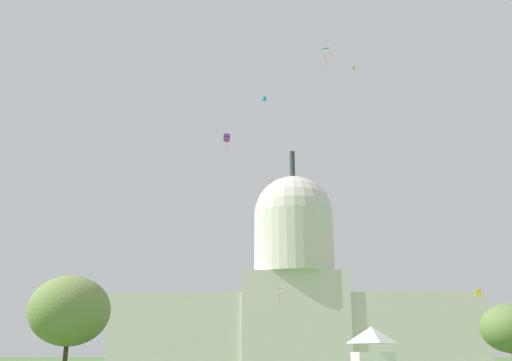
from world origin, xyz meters
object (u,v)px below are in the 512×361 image
at_px(kite_white_mid, 138,259).
at_px(kite_yellow_low, 189,306).
at_px(kite_cyan_high, 265,99).
at_px(tree_west_near, 70,311).
at_px(kite_violet_mid, 227,138).
at_px(capitol_building, 295,292).
at_px(kite_green_high, 325,51).
at_px(kite_lime_high, 352,70).
at_px(event_tent, 373,353).
at_px(tree_east_far, 511,328).
at_px(kite_gold_low, 478,292).
at_px(kite_red_low, 280,291).

distance_m(kite_white_mid, kite_yellow_low, 29.79).
xyz_separation_m(kite_cyan_high, kite_yellow_low, (-16.67, 8.18, -44.98)).
relative_size(tree_west_near, kite_violet_mid, 4.54).
relative_size(capitol_building, kite_green_high, 33.82).
bearing_deg(kite_green_high, kite_cyan_high, 138.25).
xyz_separation_m(kite_lime_high, kite_yellow_low, (-32.75, 33.25, -38.47)).
bearing_deg(event_tent, kite_cyan_high, 100.44).
distance_m(kite_lime_high, kite_violet_mid, 36.07).
bearing_deg(tree_east_far, event_tent, -158.80).
bearing_deg(kite_yellow_low, event_tent, 149.48).
xyz_separation_m(tree_west_near, kite_cyan_high, (24.38, 42.69, 49.62)).
xyz_separation_m(kite_lime_high, kite_gold_low, (20.37, 7.53, -38.48)).
bearing_deg(kite_lime_high, tree_west_near, -54.71).
xyz_separation_m(capitol_building, kite_violet_mid, (-12.40, -114.95, 8.40)).
bearing_deg(kite_green_high, event_tent, -68.34).
bearing_deg(kite_yellow_low, kite_gold_low, -174.22).
distance_m(capitol_building, event_tent, 118.46).
distance_m(kite_white_mid, kite_violet_mid, 80.62).
distance_m(kite_green_high, kite_yellow_low, 60.58).
xyz_separation_m(kite_cyan_high, kite_gold_low, (36.45, -17.54, -44.98)).
distance_m(capitol_building, tree_east_far, 113.19).
relative_size(event_tent, kite_yellow_low, 1.33).
relative_size(event_tent, kite_white_mid, 3.75).
bearing_deg(kite_gold_low, kite_cyan_high, 70.76).
bearing_deg(kite_yellow_low, kite_white_mid, -18.94).
bearing_deg(kite_gold_low, kite_red_low, 43.74).
distance_m(tree_east_far, kite_red_low, 73.76).
relative_size(kite_gold_low, kite_violet_mid, 0.45).
distance_m(tree_east_far, kite_violet_mid, 43.95).
height_order(tree_west_near, kite_white_mid, kite_white_mid).
relative_size(event_tent, kite_violet_mid, 1.98).
relative_size(event_tent, kite_green_high, 1.71).
bearing_deg(event_tent, kite_violet_mid, 168.97).
height_order(kite_red_low, kite_violet_mid, kite_violet_mid).
bearing_deg(kite_lime_high, kite_yellow_low, -123.67).
relative_size(kite_red_low, kite_violet_mid, 1.35).
xyz_separation_m(tree_west_near, kite_red_low, (27.64, 68.75, 9.64)).
relative_size(tree_west_near, kite_white_mid, 8.58).
bearing_deg(kite_yellow_low, kite_cyan_high, -174.52).
distance_m(kite_green_high, kite_gold_low, 51.14).
bearing_deg(kite_lime_high, kite_white_mid, -125.53).
bearing_deg(kite_gold_low, kite_violet_mid, 131.71).
bearing_deg(capitol_building, kite_yellow_low, -112.36).
height_order(tree_east_far, kite_green_high, kite_green_high).
bearing_deg(capitol_building, kite_gold_low, -71.87).
distance_m(event_tent, kite_cyan_high, 74.14).
bearing_deg(kite_gold_low, event_tent, 149.14).
height_order(event_tent, kite_gold_low, kite_gold_low).
xyz_separation_m(tree_west_near, kite_white_mid, (-9.18, 71.39, 18.10)).
distance_m(tree_east_far, kite_white_mid, 97.71).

